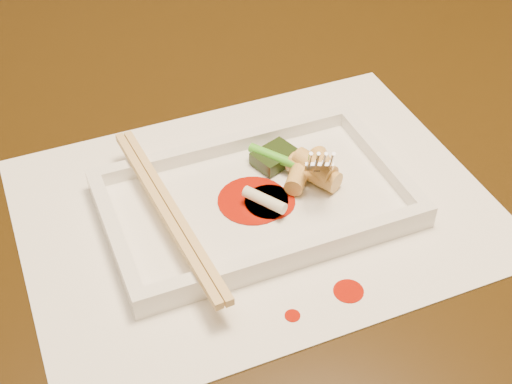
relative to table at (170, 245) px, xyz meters
name	(u,v)px	position (x,y,z in m)	size (l,w,h in m)	color
table	(170,245)	(0.00, 0.00, 0.00)	(1.40, 0.90, 0.75)	black
placemat	(256,208)	(0.06, -0.08, 0.10)	(0.40, 0.30, 0.00)	white
sauce_splatter_a	(348,291)	(0.09, -0.20, 0.10)	(0.02, 0.02, 0.00)	#A71304
sauce_splatter_b	(292,316)	(0.04, -0.20, 0.10)	(0.01, 0.01, 0.00)	#A71304
plate_base	(256,204)	(0.06, -0.08, 0.11)	(0.26, 0.16, 0.01)	white
plate_rim_far	(226,145)	(0.06, -0.01, 0.12)	(0.26, 0.01, 0.01)	white
plate_rim_near	(292,253)	(0.06, -0.16, 0.12)	(0.26, 0.01, 0.01)	white
plate_rim_left	(115,234)	(-0.06, -0.08, 0.12)	(0.01, 0.14, 0.01)	white
plate_rim_right	(382,159)	(0.19, -0.08, 0.12)	(0.01, 0.14, 0.01)	white
veg_piece	(275,157)	(0.10, -0.04, 0.12)	(0.04, 0.03, 0.01)	black
scallion_white	(265,200)	(0.06, -0.10, 0.12)	(0.01, 0.01, 0.04)	#EAEACC
scallion_green	(291,163)	(0.10, -0.06, 0.12)	(0.01, 0.01, 0.09)	green
chopstick_a	(163,211)	(-0.02, -0.08, 0.13)	(0.01, 0.22, 0.01)	tan
chopstick_b	(173,208)	(-0.01, -0.08, 0.13)	(0.01, 0.22, 0.01)	tan
fork	(325,101)	(0.13, -0.06, 0.18)	(0.09, 0.10, 0.14)	silver
sauce_blob_0	(253,200)	(0.06, -0.08, 0.11)	(0.06, 0.06, 0.00)	#A71304
sauce_blob_1	(270,202)	(0.07, -0.09, 0.11)	(0.04, 0.04, 0.00)	#A71304
rice_cake_0	(324,167)	(0.13, -0.08, 0.12)	(0.02, 0.02, 0.04)	#E0C068
rice_cake_1	(299,174)	(0.11, -0.08, 0.12)	(0.02, 0.02, 0.04)	#E0C068
rice_cake_2	(315,166)	(0.12, -0.08, 0.13)	(0.02, 0.02, 0.04)	#E0C068
rice_cake_3	(314,172)	(0.12, -0.08, 0.12)	(0.02, 0.02, 0.05)	#E0C068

